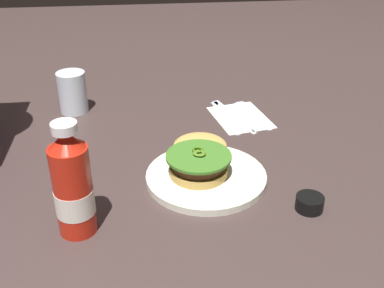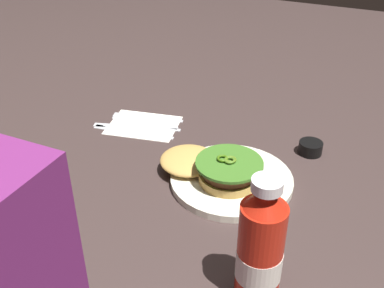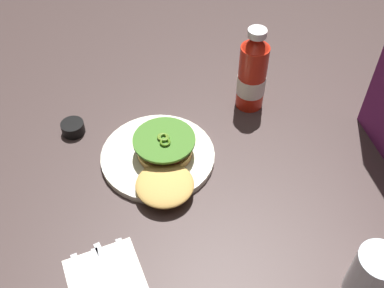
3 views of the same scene
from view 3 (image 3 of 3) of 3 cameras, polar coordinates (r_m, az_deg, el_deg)
The scene contains 7 objects.
ground_plane at distance 0.93m, azimuth -1.15°, elevation -8.18°, with size 3.00×3.00×0.00m, color #3C2E2C.
dinner_plate at distance 1.01m, azimuth -4.28°, elevation -1.53°, with size 0.25×0.25×0.02m, color silver.
burger_sandwich at distance 0.97m, azimuth -3.45°, elevation -1.98°, with size 0.22×0.14×0.05m.
ketchup_bottle at distance 1.09m, azimuth 7.54°, elevation 8.63°, with size 0.07×0.07×0.21m.
water_glass at distance 0.85m, azimuth 21.63°, elevation -15.00°, with size 0.08×0.08×0.11m, color silver.
condiment_cup at distance 1.10m, azimuth -14.66°, elevation 1.98°, with size 0.05×0.05×0.03m, color black.
napkin at distance 0.86m, azimuth -10.37°, elevation -17.32°, with size 0.17×0.13×0.00m, color white.
Camera 3 is at (0.52, -0.09, 0.76)m, focal length 42.67 mm.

